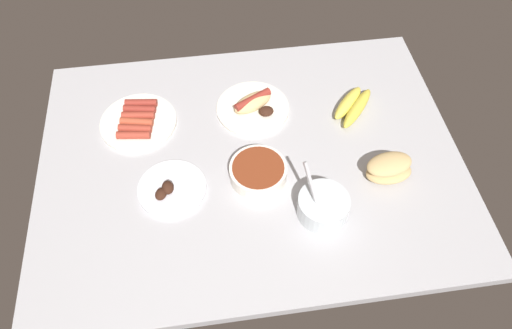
% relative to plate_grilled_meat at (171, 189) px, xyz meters
% --- Properties ---
extents(ground_plane, '(1.20, 0.90, 0.03)m').
position_rel_plate_grilled_meat_xyz_m(ground_plane, '(-0.23, -0.08, -0.02)').
color(ground_plane, '#B2B2B7').
extents(plate_grilled_meat, '(0.19, 0.19, 0.04)m').
position_rel_plate_grilled_meat_xyz_m(plate_grilled_meat, '(0.00, 0.00, 0.00)').
color(plate_grilled_meat, white).
rests_on(plate_grilled_meat, ground_plane).
extents(banana_bunch, '(0.16, 0.18, 0.04)m').
position_rel_plate_grilled_meat_xyz_m(banana_bunch, '(-0.56, -0.22, 0.01)').
color(banana_bunch, '#E5D14C').
rests_on(banana_bunch, ground_plane).
extents(bowl_coleslaw, '(0.13, 0.13, 0.16)m').
position_rel_plate_grilled_meat_xyz_m(bowl_coleslaw, '(-0.39, 0.12, 0.03)').
color(bowl_coleslaw, silver).
rests_on(bowl_coleslaw, ground_plane).
extents(plate_sausages, '(0.23, 0.23, 0.03)m').
position_rel_plate_grilled_meat_xyz_m(plate_sausages, '(0.09, -0.26, 0.00)').
color(plate_sausages, white).
rests_on(plate_sausages, ground_plane).
extents(bowl_chili, '(0.16, 0.16, 0.04)m').
position_rel_plate_grilled_meat_xyz_m(bowl_chili, '(-0.24, -0.01, 0.02)').
color(bowl_chili, white).
rests_on(bowl_chili, ground_plane).
extents(plate_hotdog_assembled, '(0.22, 0.22, 0.06)m').
position_rel_plate_grilled_meat_xyz_m(plate_hotdog_assembled, '(-0.26, -0.26, 0.01)').
color(plate_hotdog_assembled, white).
rests_on(plate_hotdog_assembled, ground_plane).
extents(bread_stack, '(0.14, 0.10, 0.07)m').
position_rel_plate_grilled_meat_xyz_m(bread_stack, '(-0.59, 0.03, 0.03)').
color(bread_stack, tan).
rests_on(bread_stack, ground_plane).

